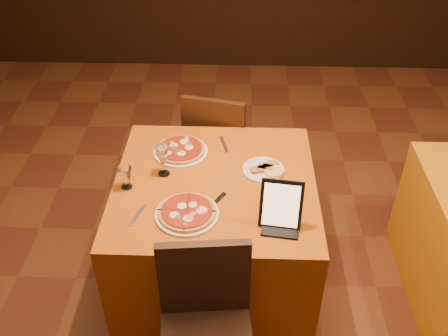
{
  "coord_description": "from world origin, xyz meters",
  "views": [
    {
      "loc": [
        -0.12,
        -1.6,
        2.46
      ],
      "look_at": [
        -0.2,
        0.49,
        0.86
      ],
      "focal_mm": 40.0,
      "sensor_mm": 36.0,
      "label": 1
    }
  ],
  "objects_px": {
    "pizza_far": "(181,150)",
    "water_glass": "(126,178)",
    "pizza_near": "(187,213)",
    "tablet": "(281,204)",
    "wine_glass": "(163,160)",
    "chair_main_far": "(221,143)",
    "main_table": "(216,231)"
  },
  "relations": [
    {
      "from": "tablet",
      "to": "wine_glass",
      "type": "bearing_deg",
      "value": 157.26
    },
    {
      "from": "pizza_near",
      "to": "tablet",
      "type": "height_order",
      "value": "tablet"
    },
    {
      "from": "wine_glass",
      "to": "pizza_near",
      "type": "bearing_deg",
      "value": -64.17
    },
    {
      "from": "main_table",
      "to": "chair_main_far",
      "type": "bearing_deg",
      "value": 90.0
    },
    {
      "from": "chair_main_far",
      "to": "pizza_near",
      "type": "distance_m",
      "value": 1.12
    },
    {
      "from": "water_glass",
      "to": "wine_glass",
      "type": "bearing_deg",
      "value": 33.44
    },
    {
      "from": "chair_main_far",
      "to": "pizza_far",
      "type": "distance_m",
      "value": 0.65
    },
    {
      "from": "pizza_near",
      "to": "tablet",
      "type": "relative_size",
      "value": 1.32
    },
    {
      "from": "pizza_far",
      "to": "water_glass",
      "type": "xyz_separation_m",
      "value": [
        -0.26,
        -0.33,
        0.05
      ]
    },
    {
      "from": "chair_main_far",
      "to": "water_glass",
      "type": "height_order",
      "value": "chair_main_far"
    },
    {
      "from": "chair_main_far",
      "to": "pizza_far",
      "type": "bearing_deg",
      "value": 81.17
    },
    {
      "from": "wine_glass",
      "to": "main_table",
      "type": "bearing_deg",
      "value": -11.31
    },
    {
      "from": "wine_glass",
      "to": "pizza_far",
      "type": "bearing_deg",
      "value": 70.97
    },
    {
      "from": "pizza_far",
      "to": "tablet",
      "type": "distance_m",
      "value": 0.8
    },
    {
      "from": "pizza_near",
      "to": "chair_main_far",
      "type": "bearing_deg",
      "value": 83.23
    },
    {
      "from": "pizza_near",
      "to": "pizza_far",
      "type": "relative_size",
      "value": 1.01
    },
    {
      "from": "water_glass",
      "to": "tablet",
      "type": "relative_size",
      "value": 0.53
    },
    {
      "from": "pizza_far",
      "to": "pizza_near",
      "type": "bearing_deg",
      "value": -80.62
    },
    {
      "from": "pizza_far",
      "to": "wine_glass",
      "type": "xyz_separation_m",
      "value": [
        -0.07,
        -0.21,
        0.08
      ]
    },
    {
      "from": "main_table",
      "to": "tablet",
      "type": "bearing_deg",
      "value": -42.76
    },
    {
      "from": "pizza_near",
      "to": "water_glass",
      "type": "relative_size",
      "value": 2.48
    },
    {
      "from": "main_table",
      "to": "tablet",
      "type": "xyz_separation_m",
      "value": [
        0.33,
        -0.31,
        0.49
      ]
    },
    {
      "from": "pizza_far",
      "to": "wine_glass",
      "type": "bearing_deg",
      "value": -109.03
    },
    {
      "from": "chair_main_far",
      "to": "wine_glass",
      "type": "distance_m",
      "value": 0.88
    },
    {
      "from": "tablet",
      "to": "pizza_far",
      "type": "bearing_deg",
      "value": 141.64
    },
    {
      "from": "main_table",
      "to": "wine_glass",
      "type": "height_order",
      "value": "wine_glass"
    },
    {
      "from": "water_glass",
      "to": "tablet",
      "type": "height_order",
      "value": "tablet"
    },
    {
      "from": "main_table",
      "to": "wine_glass",
      "type": "bearing_deg",
      "value": 168.69
    },
    {
      "from": "pizza_far",
      "to": "water_glass",
      "type": "bearing_deg",
      "value": -127.92
    },
    {
      "from": "water_glass",
      "to": "pizza_far",
      "type": "bearing_deg",
      "value": 52.08
    },
    {
      "from": "chair_main_far",
      "to": "tablet",
      "type": "distance_m",
      "value": 1.23
    },
    {
      "from": "pizza_far",
      "to": "water_glass",
      "type": "distance_m",
      "value": 0.42
    }
  ]
}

